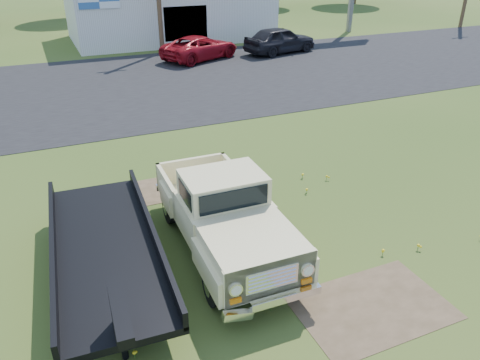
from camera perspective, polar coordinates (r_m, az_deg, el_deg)
name	(u,v)px	position (r m, az deg, el deg)	size (l,w,h in m)	color
ground	(242,244)	(11.29, 0.23, -7.85)	(140.00, 140.00, 0.00)	#2F4C18
asphalt_lot	(122,87)	(24.63, -14.23, 10.99)	(90.00, 14.00, 0.02)	black
dirt_patch_a	(372,307)	(9.95, 15.78, -14.66)	(3.00, 2.00, 0.01)	brown
dirt_patch_b	(128,196)	(13.71, -13.44, -1.88)	(2.20, 1.60, 0.01)	brown
commercial_building	(169,9)	(37.04, -8.64, 19.95)	(14.20, 8.20, 4.15)	silver
vintage_pickup_truck	(224,213)	(10.62, -2.02, -4.00)	(2.11, 5.43, 1.97)	#C6BB85
flatbed_trailer	(105,243)	(10.22, -16.18, -7.39)	(2.10, 6.30, 1.72)	black
red_pickup	(200,48)	(29.79, -4.86, 15.77)	(2.34, 5.08, 1.41)	maroon
dark_sedan	(280,40)	(31.58, 4.88, 16.64)	(1.97, 4.89, 1.67)	black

